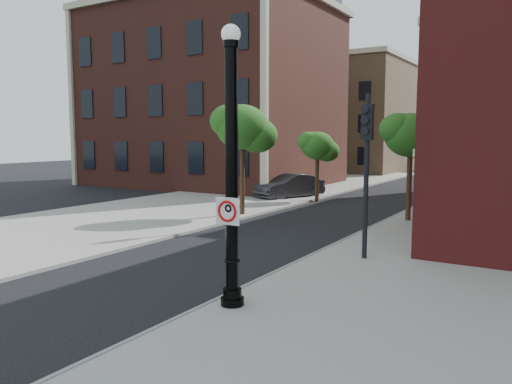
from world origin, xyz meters
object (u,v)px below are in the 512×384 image
Objects in this scene: traffic_signal_left at (234,157)px; traffic_signal_right at (367,150)px; parked_car at (290,186)px; no_parking_sign at (228,211)px; lamppost at (232,182)px.

traffic_signal_right is at bearing -5.39° from traffic_signal_left.
parked_car is at bearing 118.76° from traffic_signal_left.
no_parking_sign is 0.12× the size of traffic_signal_right.
lamppost is at bearing -43.06° from parked_car.
parked_car is at bearing 121.24° from traffic_signal_right.
parked_car is (-8.51, 19.15, -1.57)m from no_parking_sign.
traffic_signal_right is at bearing 77.93° from no_parking_sign.
lamppost reaches higher than traffic_signal_right.
traffic_signal_right is (1.09, 6.07, 1.25)m from no_parking_sign.
parked_car is at bearing 114.17° from lamppost.
lamppost is 1.21× the size of traffic_signal_right.
lamppost is 10.37× the size of no_parking_sign.
no_parking_sign is 6.30m from traffic_signal_right.
parked_car is 11.57m from traffic_signal_left.
lamppost is 6.04m from traffic_signal_right.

